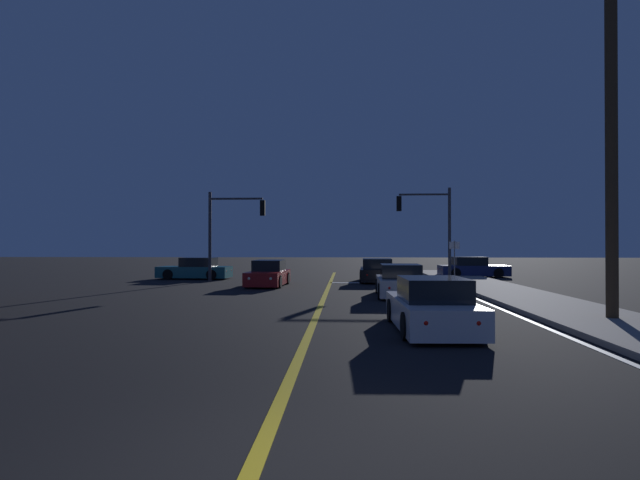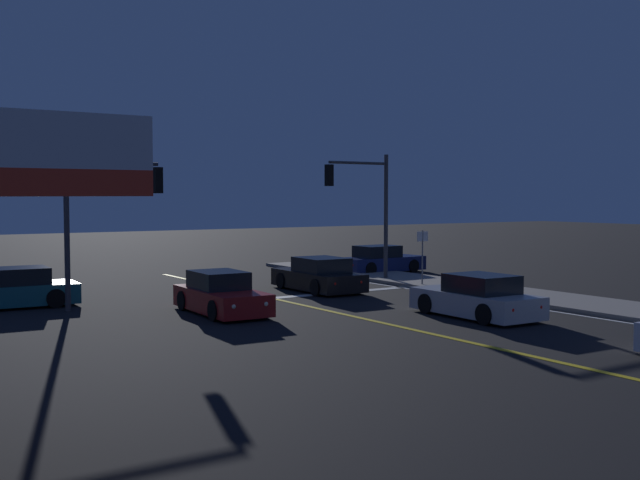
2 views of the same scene
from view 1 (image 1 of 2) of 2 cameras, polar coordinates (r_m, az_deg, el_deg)
The scene contains 14 objects.
sidewalk_right at distance 18.84m, azimuth 24.91°, elevation -6.80°, with size 3.20×45.90×0.15m, color gray.
lane_line_center at distance 17.53m, azimuth -0.02°, elevation -7.55°, with size 0.20×43.35×0.01m, color gold.
lane_line_edge_right at distance 18.24m, azimuth 19.48°, elevation -7.25°, with size 0.16×43.35×0.01m, color white.
stop_bar at distance 28.79m, azimuth 7.45°, elevation -4.78°, with size 6.30×0.50×0.01m, color white.
car_lead_oncoming_navy at distance 35.07m, azimuth 16.68°, elevation -3.05°, with size 4.50×1.96×1.34m.
car_distant_tail_teal at distance 32.81m, azimuth -13.74°, elevation -3.24°, with size 4.48×2.09×1.34m.
car_far_approaching_silver at distance 21.49m, azimuth 8.94°, elevation -4.70°, with size 2.01×4.32×1.34m.
car_mid_block_white at distance 13.15m, azimuth 12.37°, elevation -7.37°, with size 1.97×4.54×1.34m.
car_side_waiting_black at distance 29.65m, azimuth 6.38°, elevation -3.54°, with size 2.09×4.47×1.34m.
car_parked_curb_red at distance 26.70m, azimuth -5.79°, elevation -3.88°, with size 1.94×4.26×1.34m.
traffic_signal_near_right at distance 31.37m, azimuth 12.22°, elevation 2.29°, with size 3.24×0.28×5.57m.
traffic_signal_far_left at distance 30.31m, azimuth -9.96°, elevation 2.00°, with size 3.35×0.28×5.24m.
utility_pole_right at distance 16.52m, azimuth 29.78°, elevation 12.05°, with size 1.60×0.32×11.14m.
street_sign_corner at distance 28.74m, azimuth 14.80°, elevation -1.62°, with size 0.56×0.06×2.36m.
Camera 1 is at (0.90, -4.62, 2.16)m, focal length 28.63 mm.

